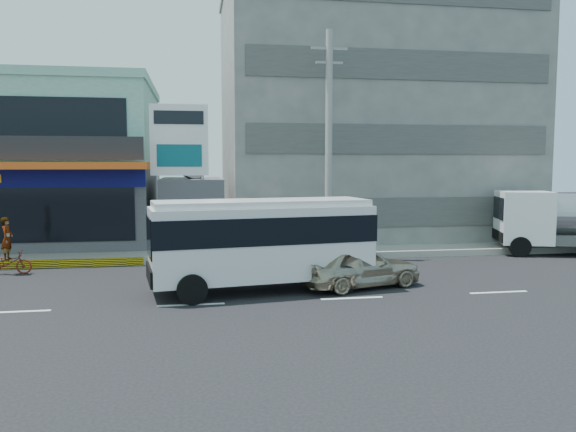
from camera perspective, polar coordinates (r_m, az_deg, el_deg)
The scene contains 12 objects.
ground at distance 17.31m, azimuth -9.82°, elevation -8.88°, with size 120.00×120.00×0.00m, color black.
sidewalk at distance 27.03m, azimuth 0.98°, elevation -3.35°, with size 70.00×5.00×0.30m, color gray.
shop_building at distance 31.80m, azimuth -24.39°, elevation 4.43°, with size 12.40×11.70×8.00m.
concrete_building at distance 33.39m, azimuth 7.85°, elevation 10.03°, with size 16.00×12.00×14.00m, color gray.
gap_structure at distance 28.89m, azimuth -9.73°, elevation 0.32°, with size 3.00×6.00×3.50m, color #444449.
satellite_dish at distance 27.79m, azimuth -9.80°, elevation 3.90°, with size 1.50×1.50×0.15m, color slate.
billboard at distance 26.00m, azimuth -10.98°, elevation 6.77°, with size 2.60×0.18×6.90m.
utility_pole_near at distance 24.89m, azimuth 4.16°, elevation 7.43°, with size 1.60×0.30×10.00m.
minibus at distance 18.57m, azimuth -2.67°, elevation -2.14°, with size 7.52×3.35×3.04m.
sedan at distance 19.41m, azimuth 7.26°, elevation -5.09°, with size 1.72×4.28×1.46m, color tan.
tanker_truck at distance 29.28m, azimuth 27.15°, elevation -0.45°, with size 7.79×4.31×2.95m.
motorcycle_rider at distance 24.03m, azimuth -26.57°, elevation -3.61°, with size 1.73×0.64×2.20m.
Camera 1 is at (0.17, -16.78, 4.22)m, focal length 35.00 mm.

